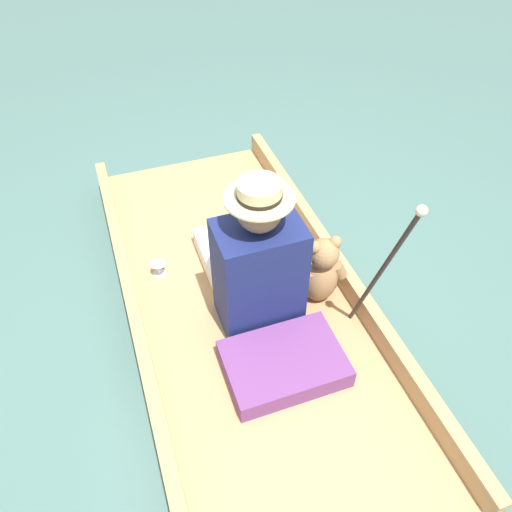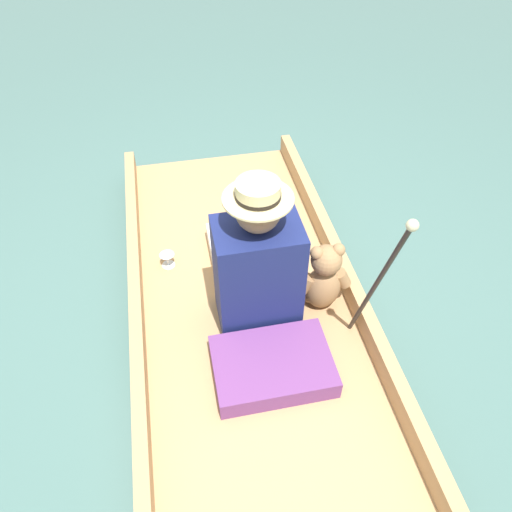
% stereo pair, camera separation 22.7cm
% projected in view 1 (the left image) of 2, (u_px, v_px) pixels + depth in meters
% --- Properties ---
extents(ground_plane, '(16.00, 16.00, 0.00)m').
position_uv_depth(ground_plane, '(242.00, 313.00, 2.68)').
color(ground_plane, '#476B66').
extents(punt_boat, '(1.15, 2.64, 0.25)m').
position_uv_depth(punt_boat, '(242.00, 304.00, 2.62)').
color(punt_boat, tan).
rests_on(punt_boat, ground_plane).
extents(seat_cushion, '(0.53, 0.37, 0.10)m').
position_uv_depth(seat_cushion, '(284.00, 363.00, 2.24)').
color(seat_cushion, '#6B3875').
rests_on(seat_cushion, punt_boat).
extents(seated_person, '(0.39, 0.77, 0.81)m').
position_uv_depth(seated_person, '(253.00, 263.00, 2.36)').
color(seated_person, white).
rests_on(seated_person, punt_boat).
extents(teddy_bear, '(0.29, 0.17, 0.41)m').
position_uv_depth(teddy_bear, '(321.00, 272.00, 2.46)').
color(teddy_bear, '#9E754C').
rests_on(teddy_bear, punt_boat).
extents(wine_glass, '(0.08, 0.08, 0.08)m').
position_uv_depth(wine_glass, '(158.00, 267.00, 2.67)').
color(wine_glass, silver).
rests_on(wine_glass, punt_boat).
extents(walking_cane, '(0.04, 0.30, 0.92)m').
position_uv_depth(walking_cane, '(386.00, 264.00, 2.02)').
color(walking_cane, '#2D2823').
rests_on(walking_cane, punt_boat).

